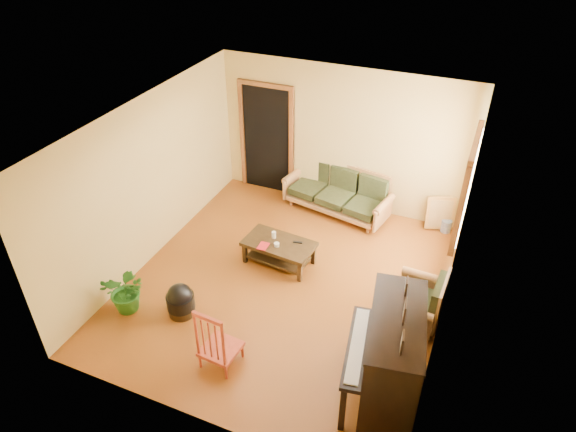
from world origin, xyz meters
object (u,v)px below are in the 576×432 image
at_px(red_chair, 219,335).
at_px(sofa, 337,192).
at_px(coffee_table, 279,253).
at_px(footstool, 181,303).
at_px(potted_plant, 127,291).
at_px(piano, 392,357).
at_px(ceramic_crock, 446,226).
at_px(armchair, 416,297).

bearing_deg(red_chair, sofa, 91.02).
height_order(sofa, red_chair, red_chair).
xyz_separation_m(coffee_table, footstool, (-0.81, -1.57, -0.01)).
bearing_deg(potted_plant, piano, 0.44).
bearing_deg(ceramic_crock, footstool, -131.98).
relative_size(sofa, potted_plant, 2.78).
xyz_separation_m(sofa, ceramic_crock, (1.95, 0.13, -0.30)).
distance_m(coffee_table, footstool, 1.76).
bearing_deg(ceramic_crock, armchair, -92.46).
height_order(footstool, ceramic_crock, footstool).
height_order(footstool, red_chair, red_chair).
height_order(armchair, red_chair, red_chair).
bearing_deg(sofa, red_chair, -82.10).
distance_m(coffee_table, red_chair, 2.13).
distance_m(armchair, footstool, 3.24).
distance_m(sofa, ceramic_crock, 1.98).
bearing_deg(ceramic_crock, coffee_table, -140.54).
distance_m(footstool, ceramic_crock, 4.66).
bearing_deg(potted_plant, ceramic_crock, 43.77).
height_order(piano, footstool, piano).
bearing_deg(coffee_table, footstool, -117.35).
xyz_separation_m(sofa, footstool, (-1.16, -3.33, -0.22)).
height_order(sofa, piano, piano).
relative_size(sofa, armchair, 2.36).
height_order(armchair, ceramic_crock, armchair).
distance_m(piano, red_chair, 2.08).
relative_size(footstool, ceramic_crock, 1.78).
bearing_deg(piano, footstool, 167.17).
distance_m(piano, footstool, 3.02).
bearing_deg(coffee_table, sofa, 78.68).
bearing_deg(armchair, piano, -88.99).
xyz_separation_m(armchair, red_chair, (-2.08, -1.70, 0.07)).
bearing_deg(footstool, piano, -3.54).
bearing_deg(piano, ceramic_crock, 78.54).
distance_m(coffee_table, piano, 2.82).
xyz_separation_m(armchair, ceramic_crock, (0.10, 2.31, -0.30)).
height_order(piano, ceramic_crock, piano).
bearing_deg(red_chair, coffee_table, 97.84).
bearing_deg(sofa, coffee_table, -90.12).
relative_size(sofa, coffee_table, 1.75).
relative_size(footstool, potted_plant, 0.57).
relative_size(coffee_table, potted_plant, 1.59).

